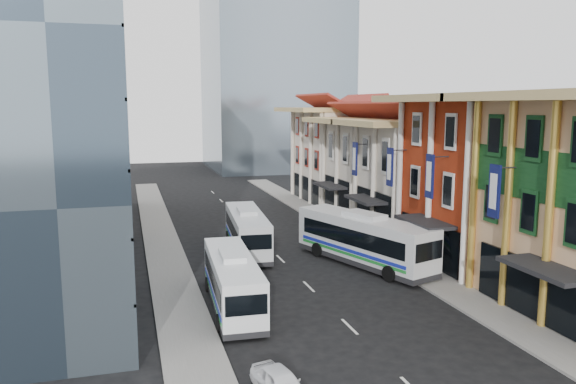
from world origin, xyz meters
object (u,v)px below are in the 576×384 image
object	(u,v)px
bus_left_near	(233,280)
sedan_left	(281,383)
bus_left_far	(247,230)
office_tower	(20,51)
bus_right	(364,238)

from	to	relation	value
bus_left_near	sedan_left	xyz separation A→B (m)	(-0.02, -10.68, -1.09)
bus_left_near	sedan_left	size ratio (longest dim) A/B	3.03
bus_left_near	sedan_left	world-z (taller)	bus_left_near
bus_left_near	bus_left_far	world-z (taller)	bus_left_far
bus_left_near	bus_left_far	size ratio (longest dim) A/B	0.95
office_tower	sedan_left	xyz separation A→B (m)	(11.50, -17.04, -14.41)
bus_left_far	sedan_left	world-z (taller)	bus_left_far
office_tower	bus_left_near	world-z (taller)	office_tower
office_tower	bus_left_near	bearing A→B (deg)	-28.91
office_tower	sedan_left	bearing A→B (deg)	-55.99
bus_left_near	bus_right	size ratio (longest dim) A/B	0.84
sedan_left	office_tower	bearing A→B (deg)	109.71
office_tower	sedan_left	world-z (taller)	office_tower
bus_left_near	bus_left_far	distance (m)	12.81
bus_right	bus_left_near	bearing A→B (deg)	-170.02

